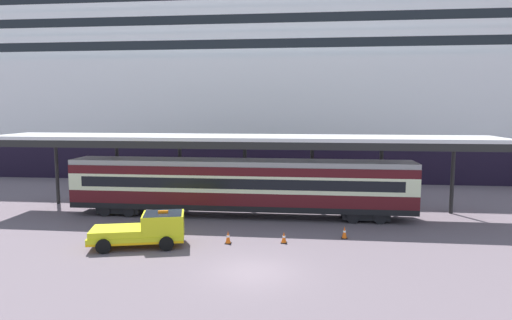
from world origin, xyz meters
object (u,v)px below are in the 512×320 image
Objects in this scene: cruise_ship at (369,62)px; service_truck at (147,229)px; traffic_cone_mid at (228,237)px; traffic_cone_far at (344,232)px; traffic_cone_near at (284,238)px; train_carriage at (240,185)px.

cruise_ship is 27.90× the size of service_truck.
traffic_cone_far reaches higher than traffic_cone_mid.
cruise_ship is 40.48m from traffic_cone_near.
cruise_ship reaches higher than service_truck.
cruise_ship reaches higher than traffic_cone_near.
service_truck is 7.35× the size of traffic_cone_mid.
cruise_ship is 205.08× the size of traffic_cone_mid.
traffic_cone_far reaches higher than traffic_cone_near.
traffic_cone_mid is (0.25, -6.46, -1.94)m from train_carriage.
train_carriage reaches higher than traffic_cone_far.
cruise_ship reaches higher than train_carriage.
traffic_cone_near is at bearing -60.15° from train_carriage.
cruise_ship is 43.99m from service_truck.
service_truck is 8.40× the size of traffic_cone_near.
train_carriage is 6.75m from traffic_cone_mid.
traffic_cone_near is (-9.66, -36.84, -13.71)m from cruise_ship.
traffic_cone_mid is 6.99m from traffic_cone_far.
service_truck is at bearing -119.74° from train_carriage.
traffic_cone_near is 3.23m from traffic_cone_mid.
traffic_cone_near is 0.87× the size of traffic_cone_far.
cruise_ship is 203.13× the size of traffic_cone_far.
train_carriage is 32.13× the size of traffic_cone_far.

